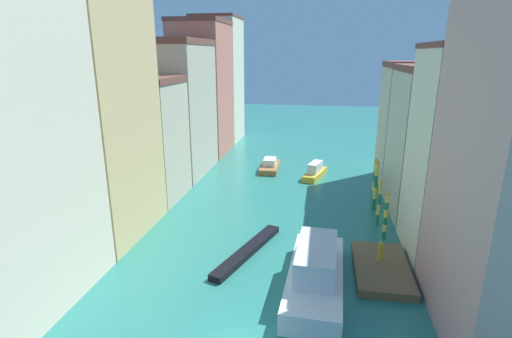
# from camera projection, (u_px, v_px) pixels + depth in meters

# --- Properties ---
(ground_plane) EXTENTS (154.00, 154.00, 0.00)m
(ground_plane) POSITION_uv_depth(u_px,v_px,m) (284.00, 192.00, 43.55)
(ground_plane) COLOR #28756B
(building_left_1) EXTENTS (7.49, 9.86, 21.81)m
(building_left_1) POSITION_uv_depth(u_px,v_px,m) (92.00, 105.00, 31.03)
(building_left_1) COLOR #DBB77A
(building_left_1) RESTS_ON ground
(building_left_2) EXTENTS (7.49, 7.37, 12.67)m
(building_left_2) POSITION_uv_depth(u_px,v_px,m) (144.00, 139.00, 40.47)
(building_left_2) COLOR #BCB299
(building_left_2) RESTS_ON ground
(building_left_3) EXTENTS (7.49, 11.27, 16.59)m
(building_left_3) POSITION_uv_depth(u_px,v_px,m) (177.00, 108.00, 48.91)
(building_left_3) COLOR #BCB299
(building_left_3) RESTS_ON ground
(building_left_4) EXTENTS (7.49, 9.91, 19.63)m
(building_left_4) POSITION_uv_depth(u_px,v_px,m) (202.00, 88.00, 58.82)
(building_left_4) COLOR #C6705B
(building_left_4) RESTS_ON ground
(building_left_5) EXTENTS (7.49, 8.75, 20.89)m
(building_left_5) POSITION_uv_depth(u_px,v_px,m) (218.00, 80.00, 67.49)
(building_left_5) COLOR beige
(building_left_5) RESTS_ON ground
(building_right_1) EXTENTS (7.49, 7.39, 15.62)m
(building_right_1) POSITION_uv_depth(u_px,v_px,m) (469.00, 156.00, 27.85)
(building_right_1) COLOR beige
(building_right_1) RESTS_ON ground
(building_right_2) EXTENTS (7.49, 9.65, 13.92)m
(building_right_2) POSITION_uv_depth(u_px,v_px,m) (435.00, 142.00, 36.35)
(building_right_2) COLOR #BCB299
(building_right_2) RESTS_ON ground
(building_right_3) EXTENTS (7.49, 7.47, 14.07)m
(building_right_3) POSITION_uv_depth(u_px,v_px,m) (415.00, 125.00, 44.62)
(building_right_3) COLOR #BCB299
(building_right_3) RESTS_ON ground
(waterfront_dock) EXTENTS (3.76, 6.89, 0.57)m
(waterfront_dock) POSITION_uv_depth(u_px,v_px,m) (381.00, 268.00, 27.54)
(waterfront_dock) COLOR brown
(waterfront_dock) RESTS_ON ground
(person_on_dock) EXTENTS (0.36, 0.36, 1.59)m
(person_on_dock) POSITION_uv_depth(u_px,v_px,m) (380.00, 252.00, 27.77)
(person_on_dock) COLOR gold
(person_on_dock) RESTS_ON waterfront_dock
(mooring_pole_0) EXTENTS (0.34, 0.34, 4.19)m
(mooring_pole_0) POSITION_uv_depth(u_px,v_px,m) (386.00, 215.00, 32.01)
(mooring_pole_0) COLOR #197247
(mooring_pole_0) RESTS_ON ground
(mooring_pole_1) EXTENTS (0.30, 0.30, 4.23)m
(mooring_pole_1) POSITION_uv_depth(u_px,v_px,m) (379.00, 202.00, 34.64)
(mooring_pole_1) COLOR #197247
(mooring_pole_1) RESTS_ON ground
(mooring_pole_2) EXTENTS (0.38, 0.38, 5.07)m
(mooring_pole_2) POSITION_uv_depth(u_px,v_px,m) (376.00, 185.00, 37.87)
(mooring_pole_2) COLOR #197247
(mooring_pole_2) RESTS_ON ground
(mooring_pole_3) EXTENTS (0.34, 0.34, 4.55)m
(mooring_pole_3) POSITION_uv_depth(u_px,v_px,m) (374.00, 179.00, 40.53)
(mooring_pole_3) COLOR #197247
(mooring_pole_3) RESTS_ON ground
(vaporetto_white) EXTENTS (3.84, 10.19, 3.10)m
(vaporetto_white) POSITION_uv_depth(u_px,v_px,m) (316.00, 272.00, 25.40)
(vaporetto_white) COLOR white
(vaporetto_white) RESTS_ON ground
(gondola_black) EXTENTS (3.89, 9.02, 0.49)m
(gondola_black) POSITION_uv_depth(u_px,v_px,m) (248.00, 251.00, 30.07)
(gondola_black) COLOR black
(gondola_black) RESTS_ON ground
(motorboat_0) EXTENTS (3.08, 5.69, 1.91)m
(motorboat_0) POSITION_uv_depth(u_px,v_px,m) (315.00, 172.00, 48.57)
(motorboat_0) COLOR gold
(motorboat_0) RESTS_ON ground
(motorboat_1) EXTENTS (2.46, 5.82, 1.55)m
(motorboat_1) POSITION_uv_depth(u_px,v_px,m) (270.00, 166.00, 51.74)
(motorboat_1) COLOR olive
(motorboat_1) RESTS_ON ground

